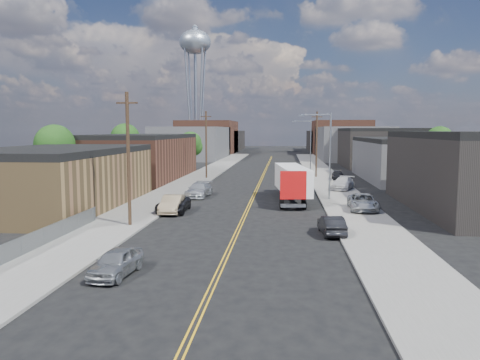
% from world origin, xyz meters
% --- Properties ---
extents(ground, '(260.00, 260.00, 0.00)m').
position_xyz_m(ground, '(0.00, 60.00, 0.00)').
color(ground, black).
rests_on(ground, ground).
extents(centerline, '(0.32, 120.00, 0.01)m').
position_xyz_m(centerline, '(0.00, 45.00, 0.01)').
color(centerline, gold).
rests_on(centerline, ground).
extents(sidewalk_left, '(5.00, 140.00, 0.15)m').
position_xyz_m(sidewalk_left, '(-9.50, 45.00, 0.07)').
color(sidewalk_left, slate).
rests_on(sidewalk_left, ground).
extents(sidewalk_right, '(5.00, 140.00, 0.15)m').
position_xyz_m(sidewalk_right, '(9.50, 45.00, 0.07)').
color(sidewalk_right, slate).
rests_on(sidewalk_right, ground).
extents(warehouse_tan, '(12.00, 22.00, 5.60)m').
position_xyz_m(warehouse_tan, '(-18.00, 18.00, 2.80)').
color(warehouse_tan, brown).
rests_on(warehouse_tan, ground).
extents(warehouse_brown, '(12.00, 26.00, 6.60)m').
position_xyz_m(warehouse_brown, '(-18.00, 44.00, 3.30)').
color(warehouse_brown, '#512C20').
rests_on(warehouse_brown, ground).
extents(industrial_right_b, '(14.00, 24.00, 6.10)m').
position_xyz_m(industrial_right_b, '(22.00, 46.00, 3.05)').
color(industrial_right_b, '#3C3C3E').
rests_on(industrial_right_b, ground).
extents(industrial_right_c, '(14.00, 22.00, 7.60)m').
position_xyz_m(industrial_right_c, '(22.00, 72.00, 3.80)').
color(industrial_right_c, black).
rests_on(industrial_right_c, ground).
extents(skyline_left_a, '(16.00, 30.00, 8.00)m').
position_xyz_m(skyline_left_a, '(-20.00, 95.00, 4.00)').
color(skyline_left_a, '#3C3C3E').
rests_on(skyline_left_a, ground).
extents(skyline_right_a, '(16.00, 30.00, 8.00)m').
position_xyz_m(skyline_right_a, '(20.00, 95.00, 4.00)').
color(skyline_right_a, '#3C3C3E').
rests_on(skyline_right_a, ground).
extents(skyline_left_b, '(16.00, 26.00, 10.00)m').
position_xyz_m(skyline_left_b, '(-20.00, 120.00, 5.00)').
color(skyline_left_b, '#512C20').
rests_on(skyline_left_b, ground).
extents(skyline_right_b, '(16.00, 26.00, 10.00)m').
position_xyz_m(skyline_right_b, '(20.00, 120.00, 5.00)').
color(skyline_right_b, '#512C20').
rests_on(skyline_right_b, ground).
extents(skyline_left_c, '(16.00, 40.00, 7.00)m').
position_xyz_m(skyline_left_c, '(-20.00, 140.00, 3.50)').
color(skyline_left_c, black).
rests_on(skyline_left_c, ground).
extents(skyline_right_c, '(16.00, 40.00, 7.00)m').
position_xyz_m(skyline_right_c, '(20.00, 140.00, 3.50)').
color(skyline_right_c, black).
rests_on(skyline_right_c, ground).
extents(water_tower, '(9.00, 9.00, 36.90)m').
position_xyz_m(water_tower, '(-22.00, 110.00, 30.65)').
color(water_tower, gray).
rests_on(water_tower, ground).
extents(streetlight_near, '(3.39, 0.25, 9.00)m').
position_xyz_m(streetlight_near, '(7.60, 25.00, 5.33)').
color(streetlight_near, gray).
rests_on(streetlight_near, ground).
extents(streetlight_far, '(3.39, 0.25, 9.00)m').
position_xyz_m(streetlight_far, '(7.60, 60.00, 5.33)').
color(streetlight_far, gray).
rests_on(streetlight_far, ground).
extents(utility_pole_left_near, '(1.60, 0.26, 10.00)m').
position_xyz_m(utility_pole_left_near, '(-8.20, 10.00, 5.14)').
color(utility_pole_left_near, black).
rests_on(utility_pole_left_near, ground).
extents(utility_pole_left_far, '(1.60, 0.26, 10.00)m').
position_xyz_m(utility_pole_left_far, '(-8.20, 45.00, 5.14)').
color(utility_pole_left_far, black).
rests_on(utility_pole_left_far, ground).
extents(utility_pole_right, '(1.60, 0.26, 10.00)m').
position_xyz_m(utility_pole_right, '(8.20, 48.00, 5.14)').
color(utility_pole_right, black).
rests_on(utility_pole_right, ground).
extents(chainlink_fence, '(0.05, 16.00, 1.22)m').
position_xyz_m(chainlink_fence, '(-11.50, 3.50, 0.66)').
color(chainlink_fence, slate).
rests_on(chainlink_fence, ground).
extents(tree_left_near, '(4.85, 4.76, 7.91)m').
position_xyz_m(tree_left_near, '(-23.94, 30.00, 5.18)').
color(tree_left_near, black).
rests_on(tree_left_near, ground).
extents(tree_left_mid, '(5.10, 5.04, 8.37)m').
position_xyz_m(tree_left_mid, '(-23.94, 55.00, 5.48)').
color(tree_left_mid, black).
rests_on(tree_left_mid, ground).
extents(tree_left_far, '(4.35, 4.20, 6.97)m').
position_xyz_m(tree_left_far, '(-13.94, 62.00, 4.57)').
color(tree_left_far, black).
rests_on(tree_left_far, ground).
extents(tree_right_far, '(4.85, 4.76, 7.91)m').
position_xyz_m(tree_right_far, '(30.06, 60.00, 5.18)').
color(tree_right_far, black).
rests_on(tree_right_far, ground).
extents(semi_truck, '(3.69, 14.05, 3.60)m').
position_xyz_m(semi_truck, '(4.13, 24.75, 2.05)').
color(semi_truck, silver).
rests_on(semi_truck, ground).
extents(car_left_a, '(2.00, 4.14, 1.36)m').
position_xyz_m(car_left_a, '(-5.00, -1.63, 0.68)').
color(car_left_a, '#9CA0A1').
rests_on(car_left_a, ground).
extents(car_left_b, '(1.86, 4.79, 1.56)m').
position_xyz_m(car_left_b, '(-6.40, 16.03, 0.78)').
color(car_left_b, '#907C5E').
rests_on(car_left_b, ground).
extents(car_left_c, '(2.60, 5.33, 1.46)m').
position_xyz_m(car_left_c, '(-6.40, 16.40, 0.73)').
color(car_left_c, black).
rests_on(car_left_c, ground).
extents(car_left_d, '(2.57, 5.44, 1.53)m').
position_xyz_m(car_left_d, '(-5.87, 26.00, 0.77)').
color(car_left_d, '#B2B5B7').
rests_on(car_left_d, ground).
extents(car_right_oncoming, '(1.75, 4.16, 1.33)m').
position_xyz_m(car_right_oncoming, '(6.60, 8.66, 0.67)').
color(car_right_oncoming, black).
rests_on(car_right_oncoming, ground).
extents(car_right_lot_a, '(2.65, 5.32, 1.45)m').
position_xyz_m(car_right_lot_a, '(10.30, 18.23, 0.87)').
color(car_right_lot_a, '#ABAFB0').
rests_on(car_right_lot_a, sidewalk_right).
extents(car_right_lot_b, '(3.59, 5.43, 1.46)m').
position_xyz_m(car_right_lot_b, '(10.37, 32.93, 0.88)').
color(car_right_lot_b, silver).
rests_on(car_right_lot_b, sidewalk_right).
extents(car_right_lot_c, '(1.61, 3.87, 1.31)m').
position_xyz_m(car_right_lot_c, '(11.00, 44.02, 0.80)').
color(car_right_lot_c, black).
rests_on(car_right_lot_c, sidewalk_right).
extents(car_ahead_truck, '(3.09, 5.56, 1.47)m').
position_xyz_m(car_ahead_truck, '(4.10, 42.00, 0.74)').
color(car_ahead_truck, black).
rests_on(car_ahead_truck, ground).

